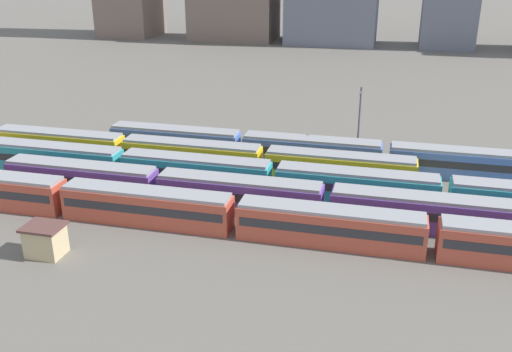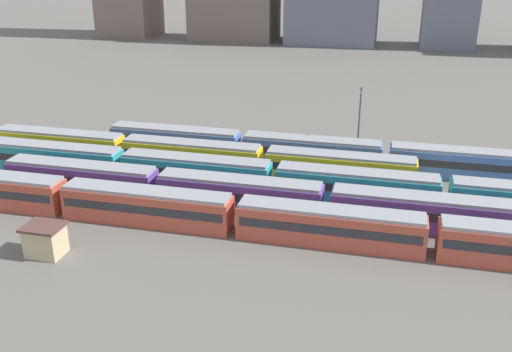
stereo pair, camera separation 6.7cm
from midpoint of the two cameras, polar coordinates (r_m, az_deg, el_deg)
ground_plane at (r=72.88m, az=-12.70°, el=-0.34°), size 600.00×600.00×0.00m
train_track_0 at (r=55.85m, az=7.29°, el=-4.90°), size 93.60×3.06×3.75m
train_track_1 at (r=60.61m, az=6.98°, el=-2.65°), size 74.70×3.06×3.75m
train_track_2 at (r=66.32m, az=1.72°, el=-0.27°), size 74.70×3.06×3.75m
train_track_3 at (r=74.10m, az=-6.40°, el=2.03°), size 55.80×3.06×3.75m
train_track_4 at (r=74.80m, az=12.65°, el=1.81°), size 74.70×3.06×3.75m
catenary_pole_1 at (r=76.69m, az=10.14°, el=5.40°), size 0.24×3.20×10.06m
signal_hut at (r=57.08m, az=-20.15°, el=-5.95°), size 3.60×3.00×3.04m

